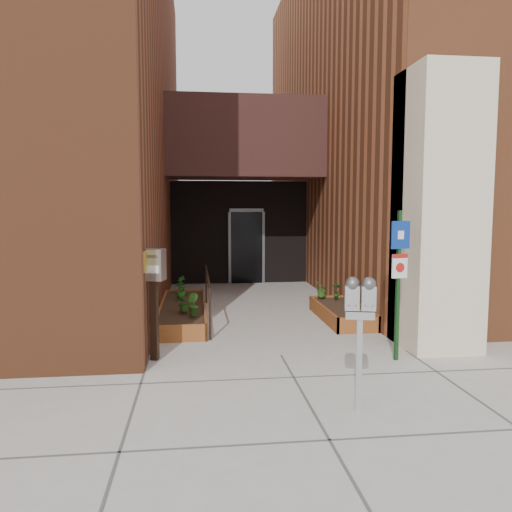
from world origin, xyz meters
name	(u,v)px	position (x,y,z in m)	size (l,w,h in m)	color
ground	(281,355)	(0.00, 0.00, 0.00)	(80.00, 80.00, 0.00)	#9E9991
architecture	(234,109)	(-0.18, 6.89, 4.98)	(20.00, 14.60, 10.00)	brown
planter_left	(183,312)	(-1.55, 2.70, 0.13)	(0.90, 3.60, 0.30)	brown
planter_right	(341,313)	(1.60, 2.20, 0.13)	(0.80, 2.20, 0.30)	brown
handrail	(208,282)	(-1.05, 2.65, 0.75)	(0.04, 3.34, 0.90)	black
parking_meter	(360,308)	(0.51, -2.13, 1.17)	(0.35, 0.20, 1.51)	#A9A9AB
sign_post	(399,269)	(1.66, -0.44, 1.36)	(0.30, 0.10, 2.21)	#143915
payment_dropbox	(153,280)	(-1.90, 0.02, 1.19)	(0.38, 0.32, 1.65)	black
shrub_left_a	(185,302)	(-1.50, 1.99, 0.47)	(0.31, 0.31, 0.34)	#2A5B1A
shrub_left_b	(193,304)	(-1.34, 1.65, 0.50)	(0.22, 0.22, 0.40)	#295D1A
shrub_left_c	(181,290)	(-1.61, 3.30, 0.48)	(0.20, 0.20, 0.37)	#205E1A
shrub_left_d	(181,284)	(-1.62, 4.16, 0.49)	(0.20, 0.20, 0.37)	#1A5017
shrub_right_a	(356,306)	(1.61, 1.30, 0.46)	(0.18, 0.18, 0.32)	#1A5E1C
shrub_right_b	(337,291)	(1.69, 2.88, 0.47)	(0.18, 0.18, 0.35)	#164F17
shrub_right_c	(321,290)	(1.41, 3.10, 0.47)	(0.30, 0.30, 0.33)	#2E631C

